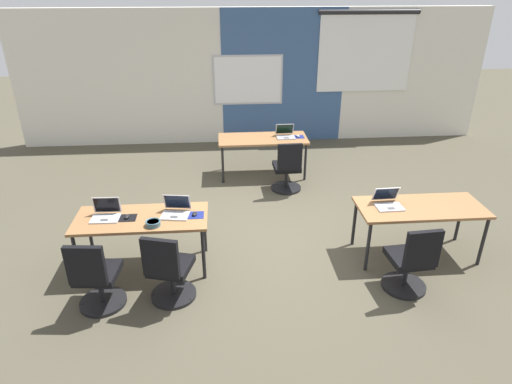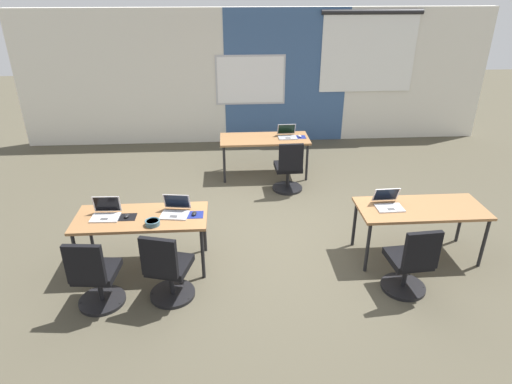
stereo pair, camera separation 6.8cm
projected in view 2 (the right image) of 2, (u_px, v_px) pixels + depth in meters
ground_plane at (277, 236)px, 6.34m from camera, size 24.00×24.00×0.00m
back_wall_assembly at (259, 77)px, 9.50m from camera, size 10.00×0.27×2.80m
desk_near_left at (141, 221)px, 5.41m from camera, size 1.60×0.70×0.72m
desk_near_right at (421, 211)px, 5.63m from camera, size 1.60×0.70×0.72m
desk_far_center at (265, 141)px, 8.03m from camera, size 1.60×0.70×0.72m
laptop_near_right_inner at (388, 203)px, 5.59m from camera, size 0.34×0.33×0.22m
chair_near_right_inner at (410, 265)px, 5.06m from camera, size 0.52×0.55×0.92m
laptop_far_right at (287, 135)px, 8.03m from camera, size 0.34×0.32×0.22m
mousepad_far_right at (300, 137)px, 8.05m from camera, size 0.22×0.19×0.00m
mouse_far_right at (300, 136)px, 8.04m from camera, size 0.08×0.11×0.03m
chair_far_right at (289, 171)px, 7.52m from camera, size 0.52×0.55×0.92m
laptop_near_left_inner at (175, 210)px, 5.42m from camera, size 0.37×0.35×0.23m
mousepad_near_left_inner at (194, 215)px, 5.42m from camera, size 0.22×0.19×0.00m
mouse_near_left_inner at (194, 213)px, 5.41m from camera, size 0.07×0.11×0.03m
chair_near_left_inner at (168, 272)px, 4.94m from camera, size 0.54×0.59×0.92m
laptop_near_left_end at (106, 213)px, 5.36m from camera, size 0.34×0.28×0.24m
mousepad_near_left_end at (127, 217)px, 5.36m from camera, size 0.22×0.19×0.00m
mouse_near_left_end at (127, 216)px, 5.36m from camera, size 0.06×0.10×0.03m
chair_near_left_end at (95, 279)px, 4.83m from camera, size 0.52×0.56×0.92m
snack_bowl at (152, 222)px, 5.18m from camera, size 0.18×0.18×0.06m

